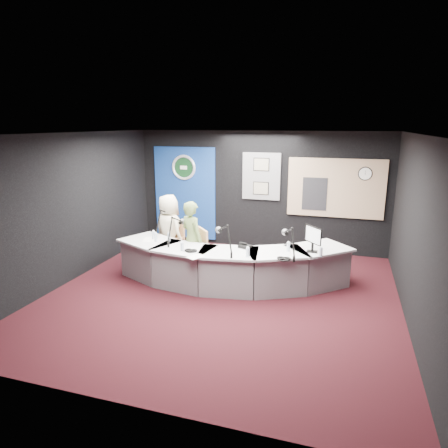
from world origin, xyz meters
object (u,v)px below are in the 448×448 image
(armchair_right, at_px, (192,251))
(broadcast_desk, at_px, (228,265))
(person_man, at_px, (169,231))
(person_woman, at_px, (192,240))
(armchair_left, at_px, (170,245))

(armchair_right, bearing_deg, broadcast_desk, 37.51)
(person_man, distance_m, person_woman, 0.83)
(armchair_left, bearing_deg, broadcast_desk, 10.12)
(broadcast_desk, distance_m, armchair_right, 0.80)
(armchair_right, bearing_deg, person_man, -164.29)
(armchair_right, relative_size, person_man, 0.69)
(person_man, xyz_separation_m, person_woman, (0.70, -0.45, -0.01))
(person_man, bearing_deg, broadcast_desk, -173.87)
(person_woman, bearing_deg, broadcast_desk, -158.89)
(broadcast_desk, relative_size, armchair_left, 5.03)
(armchair_left, height_order, armchair_right, armchair_right)
(person_woman, bearing_deg, person_man, -0.70)
(broadcast_desk, bearing_deg, armchair_left, 157.56)
(armchair_right, relative_size, person_woman, 0.70)
(armchair_right, bearing_deg, person_woman, -41.27)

